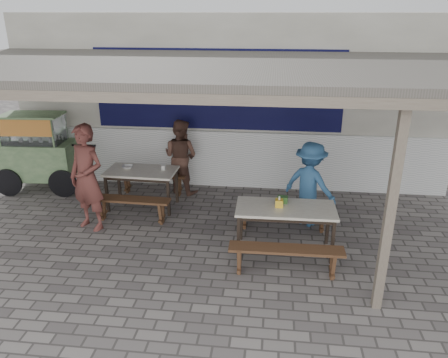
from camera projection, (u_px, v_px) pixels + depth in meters
name	position (u px, v px, depth m)	size (l,w,h in m)	color
ground	(206.00, 258.00, 6.69)	(60.00, 60.00, 0.00)	slate
back_wall	(230.00, 101.00, 9.37)	(9.00, 1.28, 3.50)	silver
warung_roof	(213.00, 69.00, 6.53)	(9.00, 4.21, 2.81)	#514B45
table_left	(141.00, 174.00, 8.18)	(1.32, 0.77, 0.75)	silver
bench_left_street	(131.00, 204.00, 7.71)	(1.40, 0.32, 0.45)	brown
bench_left_wall	(153.00, 179.00, 8.88)	(1.40, 0.32, 0.45)	brown
table_right	(286.00, 212.00, 6.65)	(1.52, 0.73, 0.75)	silver
bench_right_street	(286.00, 255.00, 6.12)	(1.61, 0.30, 0.45)	brown
bench_right_wall	(283.00, 212.00, 7.42)	(1.61, 0.30, 0.45)	brown
vendor_cart	(38.00, 150.00, 8.92)	(2.01, 0.88, 1.61)	#83A26C
patron_street_side	(87.00, 178.00, 7.31)	(0.67, 0.44, 1.84)	brown
patron_wall_side	(181.00, 156.00, 8.85)	(0.75, 0.58, 1.53)	brown
patron_right_table	(310.00, 184.00, 7.50)	(0.97, 0.56, 1.50)	#315E8D
tissue_box	(279.00, 203.00, 6.63)	(0.12, 0.12, 0.12)	gold
donation_box	(283.00, 199.00, 6.77)	(0.16, 0.10, 0.10)	#35652D
condiment_jar	(163.00, 167.00, 8.16)	(0.08, 0.08, 0.09)	silver
condiment_bowl	(128.00, 167.00, 8.24)	(0.21, 0.21, 0.05)	white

